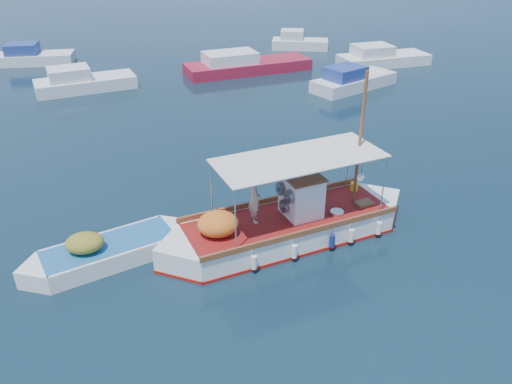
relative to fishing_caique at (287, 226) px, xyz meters
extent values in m
plane|color=black|center=(0.12, 0.24, -0.53)|extent=(160.00, 160.00, 0.00)
cube|color=white|center=(0.06, 0.02, -0.18)|extent=(7.73, 4.48, 1.08)
cube|color=white|center=(-3.45, -1.05, -0.18)|extent=(2.34, 2.34, 1.08)
cube|color=white|center=(3.57, 1.09, -0.18)|extent=(2.34, 2.34, 1.08)
cube|color=maroon|center=(0.06, 0.02, -0.51)|extent=(7.85, 4.58, 0.18)
cube|color=maroon|center=(0.06, 0.02, 0.33)|extent=(7.67, 4.29, 0.06)
cube|color=brown|center=(-0.30, 1.20, 0.45)|extent=(7.14, 2.26, 0.20)
cube|color=brown|center=(0.42, -1.16, 0.45)|extent=(7.14, 2.26, 0.20)
cube|color=white|center=(0.53, 0.16, 1.09)|extent=(1.49, 1.56, 1.47)
cube|color=brown|center=(0.53, 0.16, 1.85)|extent=(1.62, 1.68, 0.06)
cylinder|color=slate|center=(0.01, -0.33, 1.38)|extent=(0.35, 0.53, 0.49)
cylinder|color=slate|center=(-0.17, 0.27, 1.38)|extent=(0.35, 0.53, 0.49)
cylinder|color=slate|center=(-0.08, -0.03, 0.84)|extent=(0.35, 0.53, 0.49)
cylinder|color=brown|center=(2.68, 0.82, 2.80)|extent=(0.15, 0.15, 4.89)
cylinder|color=brown|center=(1.93, 0.59, 2.41)|extent=(1.71, 0.59, 0.08)
cylinder|color=silver|center=(-2.59, 0.33, 1.45)|extent=(0.05, 0.05, 2.20)
cylinder|color=silver|center=(-1.96, -1.73, 1.45)|extent=(0.05, 0.05, 2.20)
cylinder|color=silver|center=(2.74, 1.96, 1.45)|extent=(0.05, 0.05, 2.20)
cylinder|color=silver|center=(3.37, -0.10, 1.45)|extent=(0.05, 0.05, 2.20)
cube|color=silver|center=(0.39, 0.12, 2.57)|extent=(6.20, 3.93, 0.04)
ellipsoid|color=orange|center=(-2.47, -0.75, 0.76)|extent=(1.65, 1.51, 0.82)
cube|color=yellow|center=(1.12, 0.90, 0.55)|extent=(0.29, 0.24, 0.39)
cylinder|color=yellow|center=(2.95, 1.61, 0.52)|extent=(0.37, 0.37, 0.33)
cube|color=brown|center=(2.98, 0.50, 0.41)|extent=(0.74, 0.61, 0.12)
cylinder|color=#B2B2B2|center=(1.81, -0.01, 0.41)|extent=(0.61, 0.61, 0.12)
cylinder|color=white|center=(2.42, -0.34, 1.95)|extent=(0.29, 0.11, 0.29)
cylinder|color=white|center=(-1.41, -1.86, -0.09)|extent=(0.24, 0.24, 0.47)
cylinder|color=navy|center=(1.40, -1.01, -0.09)|extent=(0.24, 0.24, 0.47)
cylinder|color=white|center=(3.27, -0.44, -0.09)|extent=(0.24, 0.24, 0.47)
imported|color=#B4AD95|center=(-1.17, -0.08, 1.23)|extent=(0.49, 0.68, 1.74)
cube|color=white|center=(-6.10, -0.49, -0.30)|extent=(4.57, 3.26, 0.83)
cube|color=white|center=(-8.05, -1.36, -0.30)|extent=(1.52, 1.52, 0.83)
cube|color=white|center=(-4.15, 0.38, -0.30)|extent=(1.52, 1.52, 0.83)
cube|color=#205C94|center=(-6.10, -0.49, 0.10)|extent=(4.50, 3.09, 0.05)
ellipsoid|color=olive|center=(-6.78, -0.79, 0.43)|extent=(1.52, 1.41, 0.61)
cube|color=silver|center=(-10.03, 19.37, -0.23)|extent=(6.86, 4.24, 1.00)
cube|color=silver|center=(-10.95, 19.07, 0.67)|extent=(3.07, 2.73, 0.80)
cube|color=maroon|center=(1.30, 22.36, -0.23)|extent=(9.81, 5.14, 1.00)
cube|color=silver|center=(-0.07, 21.99, 0.67)|extent=(4.25, 3.27, 0.80)
cube|color=silver|center=(7.93, 17.35, -0.23)|extent=(6.54, 5.06, 1.00)
cube|color=navy|center=(7.11, 16.87, 0.67)|extent=(3.11, 2.88, 0.80)
cube|color=silver|center=(12.10, 23.01, -0.23)|extent=(7.44, 3.82, 1.00)
cube|color=silver|center=(11.06, 22.82, 0.67)|extent=(3.18, 2.68, 0.80)
cube|color=silver|center=(-15.12, 27.04, -0.23)|extent=(5.82, 2.44, 1.00)
cube|color=navy|center=(-15.99, 27.02, 0.67)|extent=(2.35, 2.01, 0.80)
cube|color=silver|center=(6.76, 29.34, -0.23)|extent=(5.18, 3.10, 1.00)
cube|color=silver|center=(6.06, 29.51, 0.67)|extent=(2.29, 2.11, 0.80)
camera|label=1|loc=(-3.06, -14.69, 9.57)|focal=35.00mm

